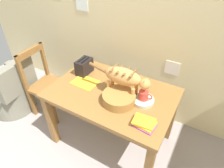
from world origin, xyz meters
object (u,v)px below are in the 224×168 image
wicker_basket (119,98)px  coffee_mug (144,95)px  magazine (85,82)px  book_stack (144,123)px  toaster (84,66)px  wicker_armchair (12,93)px  dining_table (112,99)px  wooden_chair_near (46,84)px  saucer_bowl (143,100)px  cat (124,78)px

wicker_basket → coffee_mug: bearing=30.2°
magazine → book_stack: bearing=-15.0°
magazine → toaster: size_ratio=1.33×
toaster → wicker_armchair: size_ratio=0.26×
toaster → wicker_armchair: toaster is taller
dining_table → wooden_chair_near: size_ratio=1.36×
saucer_bowl → book_stack: 0.29m
cat → wicker_armchair: (-1.61, -0.23, -0.69)m
coffee_mug → dining_table: bearing=-176.5°
wicker_basket → dining_table: bearing=143.5°
dining_table → wooden_chair_near: wooden_chair_near is taller
book_stack → wooden_chair_near: wooden_chair_near is taller
cat → coffee_mug: cat is taller
saucer_bowl → magazine: (-0.66, -0.03, -0.02)m
coffee_mug → toaster: (-0.77, 0.12, 0.00)m
saucer_bowl → coffee_mug: 0.06m
coffee_mug → book_stack: 0.29m
coffee_mug → book_stack: (0.12, -0.26, -0.06)m
book_stack → wooden_chair_near: (-1.46, 0.26, -0.32)m
toaster → magazine: bearing=-53.4°
cat → saucer_bowl: bearing=90.0°
coffee_mug → magazine: bearing=-177.6°
wicker_basket → wooden_chair_near: size_ratio=0.34×
coffee_mug → wooden_chair_near: bearing=-180.0°
wicker_armchair → cat: bearing=-86.2°
magazine → wicker_armchair: size_ratio=0.34×
cat → magazine: 0.50m
wooden_chair_near → wicker_basket: bearing=81.1°
dining_table → saucer_bowl: (0.32, 0.02, 0.11)m
cat → wooden_chair_near: (-1.14, 0.01, -0.51)m
saucer_bowl → coffee_mug: size_ratio=1.61×
saucer_bowl → magazine: saucer_bowl is taller
dining_table → coffee_mug: size_ratio=9.56×
cat → wooden_chair_near: size_ratio=0.68×
wicker_basket → toaster: toaster is taller
magazine → wooden_chair_near: 0.74m
dining_table → book_stack: (0.45, -0.24, 0.12)m
wicker_armchair → wooden_chair_near: bearing=-67.7°
book_stack → wicker_armchair: (-1.93, 0.02, -0.50)m
toaster → saucer_bowl: bearing=-9.1°
dining_table → saucer_bowl: 0.34m
wicker_basket → toaster: bearing=157.4°
cat → wicker_basket: cat is taller
saucer_bowl → book_stack: book_stack is taller
cat → magazine: cat is taller
dining_table → wicker_armchair: bearing=-171.6°
dining_table → wicker_armchair: size_ratio=1.61×
wicker_basket → wooden_chair_near: wooden_chair_near is taller
cat → wicker_armchair: bearing=-83.8°
coffee_mug → magazine: 0.66m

